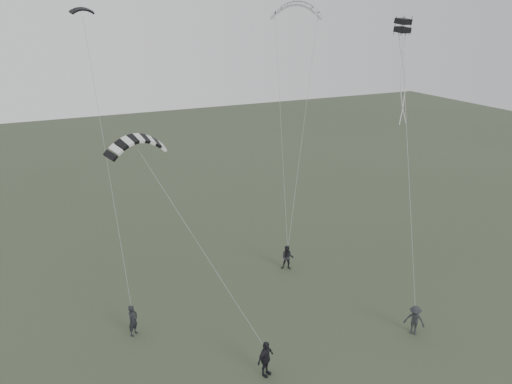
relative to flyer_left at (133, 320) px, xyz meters
name	(u,v)px	position (x,y,z in m)	size (l,w,h in m)	color
ground	(282,351)	(6.84, -4.79, -0.92)	(140.00, 140.00, 0.00)	#38422E
flyer_left	(133,320)	(0.00, 0.00, 0.00)	(0.67, 0.44, 1.84)	black
flyer_right	(287,258)	(11.36, 3.07, -0.04)	(0.86, 0.67, 1.76)	black
flyer_center	(266,359)	(5.22, -6.07, 0.04)	(1.13, 0.47, 1.92)	black
flyer_far	(414,320)	(14.20, -6.51, -0.04)	(1.13, 0.65, 1.75)	#252529
kite_dark_small	(82,9)	(0.06, 7.91, 16.23)	(1.37, 0.41, 0.47)	black
kite_pale_large	(297,4)	(15.62, 10.30, 16.65)	(3.96, 0.89, 1.63)	#AFB2B4
kite_striped	(136,139)	(0.82, -0.94, 10.43)	(2.97, 0.74, 1.17)	black
kite_box	(403,26)	(15.81, -1.36, 15.36)	(0.68, 0.68, 0.73)	black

